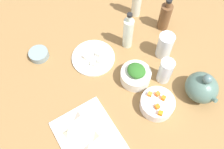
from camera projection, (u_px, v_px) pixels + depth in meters
tabletop at (112, 81)px, 116.51cm from camera, size 190.00×190.00×3.00cm
cutting_board at (92, 143)px, 99.87cm from camera, size 36.11×26.34×1.00cm
plate_tofu at (93, 58)px, 120.73cm from camera, size 21.45×21.45×1.20cm
bowl_greens at (136, 76)px, 112.58cm from camera, size 14.12×14.12×6.33cm
bowl_carrots at (157, 104)px, 105.92cm from camera, size 14.97×14.97×5.74cm
bowl_small_side at (39, 54)px, 120.37cm from camera, size 9.57×9.57×3.47cm
teapot at (202, 87)px, 106.09cm from camera, size 16.37×14.03×15.96cm
bottle_0 at (165, 16)px, 124.53cm from camera, size 5.96×5.96×19.18cm
bottle_1 at (137, 1)px, 127.66cm from camera, size 5.04×5.04×23.73cm
bottle_2 at (128, 33)px, 117.34cm from camera, size 5.02×5.02×22.24cm
drinking_glass_0 at (165, 71)px, 109.59cm from camera, size 6.34×6.34×13.80cm
drinking_glass_1 at (165, 46)px, 116.76cm from camera, size 7.51×7.51×13.63cm
carrot_cube_0 at (160, 113)px, 99.83cm from camera, size 2.54×2.54×1.80cm
carrot_cube_1 at (157, 107)px, 101.27cm from camera, size 1.83×1.83×1.80cm
carrot_cube_2 at (158, 94)px, 104.19cm from camera, size 2.17×2.17×1.80cm
carrot_cube_3 at (163, 98)px, 103.23cm from camera, size 2.47×2.47×1.80cm
carrot_cube_4 at (150, 94)px, 104.13cm from camera, size 2.54×2.54×1.80cm
chopped_greens_mound at (136, 71)px, 108.21cm from camera, size 10.69×10.16×3.72cm
tofu_cube_0 at (86, 57)px, 119.03cm from camera, size 2.91×2.91×2.20cm
tofu_cube_1 at (98, 54)px, 119.73cm from camera, size 3.10×3.10×2.20cm
tofu_cube_2 at (100, 61)px, 117.63cm from camera, size 2.93×2.93×2.20cm
tofu_cube_3 at (93, 64)px, 117.00cm from camera, size 3.11×3.11×2.20cm
dumpling_0 at (68, 133)px, 99.98cm from camera, size 5.14×5.31×3.04cm
dumpling_1 at (99, 137)px, 99.48cm from camera, size 5.62×5.49×2.18cm
dumpling_4 at (81, 117)px, 103.53cm from camera, size 5.56×5.62×2.66cm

